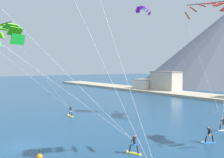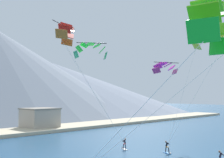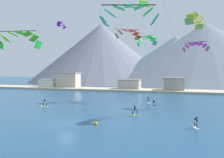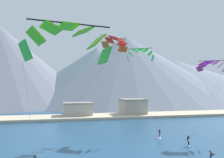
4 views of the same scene
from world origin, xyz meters
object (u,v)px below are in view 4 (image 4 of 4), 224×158
(kitesurfer_far_right, at_px, (159,135))
(parafoil_kite_distant_mid_solo, at_px, (140,53))
(parafoil_kite_far_left, at_px, (68,39))
(parafoil_kite_distant_high_outer, at_px, (211,65))
(kitesurfer_near_lead, at_px, (189,143))
(parafoil_kite_far_right, at_px, (116,42))

(kitesurfer_far_right, height_order, parafoil_kite_distant_mid_solo, parafoil_kite_distant_mid_solo)
(parafoil_kite_far_left, distance_m, parafoil_kite_distant_high_outer, 34.45)
(kitesurfer_far_right, xyz_separation_m, parafoil_kite_distant_mid_solo, (-1.36, 5.83, 14.77))
(parafoil_kite_far_left, height_order, parafoil_kite_distant_mid_solo, parafoil_kite_distant_mid_solo)
(kitesurfer_near_lead, distance_m, parafoil_kite_distant_high_outer, 15.81)
(parafoil_kite_far_right, xyz_separation_m, parafoil_kite_distant_high_outer, (16.14, -6.30, -4.51))
(parafoil_kite_distant_high_outer, bearing_deg, kitesurfer_far_right, 176.92)
(kitesurfer_far_right, height_order, parafoil_kite_distant_high_outer, parafoil_kite_distant_high_outer)
(parafoil_kite_far_left, relative_size, parafoil_kite_distant_high_outer, 2.20)
(kitesurfer_far_right, xyz_separation_m, parafoil_kite_distant_high_outer, (9.90, -0.53, 12.23))
(parafoil_kite_distant_high_outer, height_order, parafoil_kite_distant_mid_solo, parafoil_kite_distant_mid_solo)
(parafoil_kite_distant_high_outer, xyz_separation_m, parafoil_kite_distant_mid_solo, (-11.26, 6.37, 2.54))
(kitesurfer_near_lead, height_order, parafoil_kite_distant_high_outer, parafoil_kite_distant_high_outer)
(kitesurfer_far_right, bearing_deg, kitesurfer_near_lead, -74.60)
(kitesurfer_far_right, bearing_deg, parafoil_kite_far_right, 137.21)
(kitesurfer_near_lead, bearing_deg, kitesurfer_far_right, 105.40)
(kitesurfer_far_right, bearing_deg, parafoil_kite_distant_mid_solo, 103.08)
(kitesurfer_near_lead, xyz_separation_m, parafoil_kite_distant_high_outer, (8.13, 5.91, 12.20))
(kitesurfer_near_lead, relative_size, parafoil_kite_distant_high_outer, 0.32)
(kitesurfer_far_right, relative_size, parafoil_kite_far_right, 0.10)
(kitesurfer_far_right, relative_size, parafoil_kite_distant_mid_solo, 0.33)
(parafoil_kite_distant_high_outer, distance_m, parafoil_kite_distant_mid_solo, 13.18)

